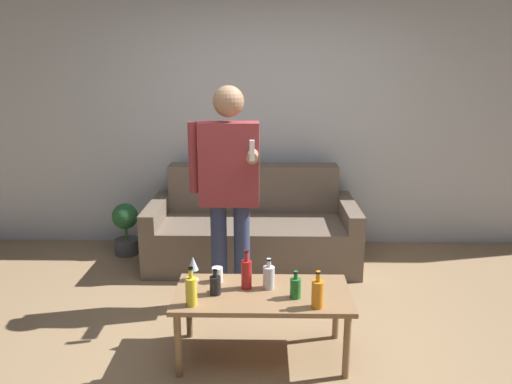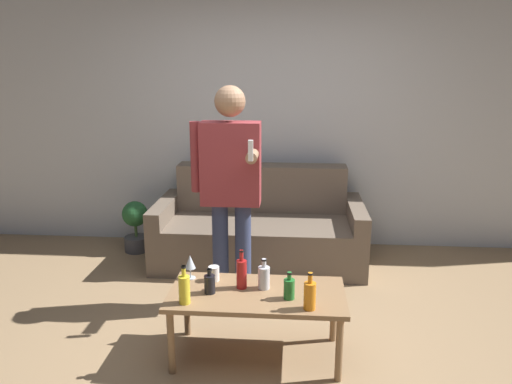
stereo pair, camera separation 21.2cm
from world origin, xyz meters
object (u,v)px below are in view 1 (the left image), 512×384
at_px(couch, 253,228).
at_px(person_standing_front, 229,181).
at_px(coffee_table, 262,299).
at_px(bottle_orange, 191,290).

bearing_deg(couch, person_standing_front, -99.26).
relative_size(couch, coffee_table, 1.75).
bearing_deg(person_standing_front, bottle_orange, -100.53).
distance_m(couch, bottle_orange, 1.87).
xyz_separation_m(couch, person_standing_front, (-0.15, -0.94, 0.68)).
distance_m(couch, person_standing_front, 1.17).
distance_m(couch, coffee_table, 1.65).
relative_size(couch, person_standing_front, 1.14).
height_order(couch, bottle_orange, couch).
distance_m(bottle_orange, person_standing_front, 1.01).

